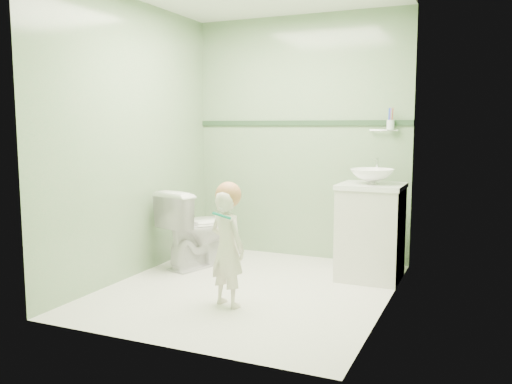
% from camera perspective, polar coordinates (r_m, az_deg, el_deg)
% --- Properties ---
extents(ground, '(2.50, 2.50, 0.00)m').
position_cam_1_polar(ground, '(4.43, -0.79, -10.29)').
color(ground, silver).
rests_on(ground, ground).
extents(room_shell, '(2.50, 2.54, 2.40)m').
position_cam_1_polar(room_shell, '(4.23, -0.82, 5.43)').
color(room_shell, '#79A675').
rests_on(room_shell, ground).
extents(trim_stripe, '(2.20, 0.02, 0.05)m').
position_cam_1_polar(trim_stripe, '(5.38, 4.68, 7.35)').
color(trim_stripe, '#2B472C').
rests_on(trim_stripe, room_shell).
extents(vanity, '(0.52, 0.50, 0.80)m').
position_cam_1_polar(vanity, '(4.73, 12.12, -4.32)').
color(vanity, silver).
rests_on(vanity, ground).
extents(counter, '(0.54, 0.52, 0.04)m').
position_cam_1_polar(counter, '(4.67, 12.25, 0.62)').
color(counter, white).
rests_on(counter, vanity).
extents(basin, '(0.37, 0.37, 0.13)m').
position_cam_1_polar(basin, '(4.66, 12.27, 1.65)').
color(basin, white).
rests_on(basin, counter).
extents(faucet, '(0.03, 0.13, 0.18)m').
position_cam_1_polar(faucet, '(4.83, 12.73, 2.77)').
color(faucet, silver).
rests_on(faucet, counter).
extents(cup_holder, '(0.26, 0.07, 0.21)m').
position_cam_1_polar(cup_holder, '(5.10, 14.06, 6.98)').
color(cup_holder, silver).
rests_on(cup_holder, room_shell).
extents(toilet, '(0.60, 0.81, 0.74)m').
position_cam_1_polar(toilet, '(5.07, -6.29, -3.82)').
color(toilet, white).
rests_on(toilet, ground).
extents(toddler, '(0.36, 0.30, 0.86)m').
position_cam_1_polar(toddler, '(3.93, -3.09, -6.04)').
color(toddler, silver).
rests_on(toddler, ground).
extents(hair_cap, '(0.19, 0.19, 0.19)m').
position_cam_1_polar(hair_cap, '(3.89, -2.97, -0.30)').
color(hair_cap, '#BC7A4C').
rests_on(hair_cap, toddler).
extents(teal_toothbrush, '(0.11, 0.14, 0.08)m').
position_cam_1_polar(teal_toothbrush, '(3.74, -3.70, -2.45)').
color(teal_toothbrush, '#0E7E64').
rests_on(teal_toothbrush, toddler).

